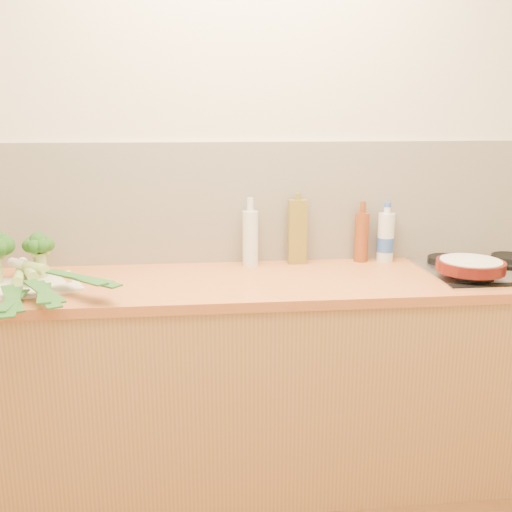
# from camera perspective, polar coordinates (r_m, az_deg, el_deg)

# --- Properties ---
(room_shell) EXTENTS (3.50, 3.50, 3.50)m
(room_shell) POSITION_cam_1_polar(r_m,az_deg,el_deg) (2.57, -0.66, 5.32)
(room_shell) COLOR beige
(room_shell) RESTS_ON ground
(counter) EXTENTS (3.20, 0.62, 0.90)m
(counter) POSITION_cam_1_polar(r_m,az_deg,el_deg) (2.51, 0.01, -12.18)
(counter) COLOR #B47D4B
(counter) RESTS_ON ground
(gas_hob) EXTENTS (0.58, 0.50, 0.04)m
(gas_hob) POSITION_cam_1_polar(r_m,az_deg,el_deg) (2.64, 22.61, -1.18)
(gas_hob) COLOR silver
(gas_hob) RESTS_ON counter
(chopping_board) EXTENTS (0.48, 0.43, 0.01)m
(chopping_board) POSITION_cam_1_polar(r_m,az_deg,el_deg) (2.39, -22.18, -2.88)
(chopping_board) COLOR beige
(chopping_board) RESTS_ON counter
(broccoli_right) EXTENTS (0.12, 0.12, 0.18)m
(broccoli_right) POSITION_cam_1_polar(r_m,az_deg,el_deg) (2.45, -20.91, 0.89)
(broccoli_right) COLOR #92A560
(broccoli_right) RESTS_ON chopping_board
(leek_front) EXTENTS (0.20, 0.68, 0.04)m
(leek_front) POSITION_cam_1_polar(r_m,az_deg,el_deg) (2.35, -22.74, -2.41)
(leek_front) COLOR white
(leek_front) RESTS_ON chopping_board
(leek_mid) EXTENTS (0.32, 0.65, 0.04)m
(leek_mid) POSITION_cam_1_polar(r_m,az_deg,el_deg) (2.34, -21.39, -1.95)
(leek_mid) COLOR white
(leek_mid) RESTS_ON chopping_board
(leek_back) EXTENTS (0.50, 0.43, 0.04)m
(leek_back) POSITION_cam_1_polar(r_m,az_deg,el_deg) (2.33, -19.95, -1.42)
(leek_back) COLOR white
(leek_back) RESTS_ON chopping_board
(skillet) EXTENTS (0.39, 0.27, 0.05)m
(skillet) POSITION_cam_1_polar(r_m,az_deg,el_deg) (2.46, 20.72, -0.89)
(skillet) COLOR #4C110C
(skillet) RESTS_ON gas_hob
(oil_tin) EXTENTS (0.08, 0.05, 0.32)m
(oil_tin) POSITION_cam_1_polar(r_m,az_deg,el_deg) (2.56, 4.15, 2.48)
(oil_tin) COLOR olive
(oil_tin) RESTS_ON counter
(glass_bottle) EXTENTS (0.07, 0.07, 0.30)m
(glass_bottle) POSITION_cam_1_polar(r_m,az_deg,el_deg) (2.52, -0.57, 1.89)
(glass_bottle) COLOR silver
(glass_bottle) RESTS_ON counter
(amber_bottle) EXTENTS (0.06, 0.06, 0.28)m
(amber_bottle) POSITION_cam_1_polar(r_m,az_deg,el_deg) (2.64, 10.51, 1.96)
(amber_bottle) COLOR brown
(amber_bottle) RESTS_ON counter
(water_bottle) EXTENTS (0.08, 0.08, 0.25)m
(water_bottle) POSITION_cam_1_polar(r_m,az_deg,el_deg) (2.67, 12.83, 1.71)
(water_bottle) COLOR silver
(water_bottle) RESTS_ON counter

